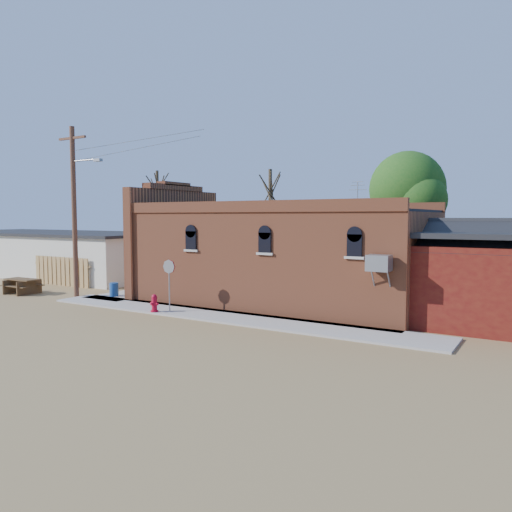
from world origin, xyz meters
The scene contains 15 objects.
ground centered at (0.00, 0.00, 0.00)m, with size 120.00×120.00×0.00m, color olive.
sidewalk_south centered at (1.50, 0.90, 0.04)m, with size 19.00×2.20×0.08m, color #9E9991.
sidewalk_west centered at (-6.30, 6.00, 0.04)m, with size 2.60×10.00×0.08m, color #9E9991.
brick_bar centered at (1.64, 5.49, 2.34)m, with size 16.40×7.97×6.30m.
red_shed centered at (11.50, 5.50, 2.27)m, with size 5.40×6.40×4.30m.
storage_building centered at (-19.00, 8.00, 1.60)m, with size 20.40×8.40×3.17m.
wood_fence centered at (-12.80, 3.80, 0.90)m, with size 5.20×0.10×1.80m, color #9A7045, non-canonical shape.
utility_pole centered at (-8.14, 1.20, 4.77)m, with size 3.12×0.26×9.00m.
tree_bare_near centered at (-3.00, 13.00, 5.96)m, with size 2.80×2.80×7.65m.
tree_bare_far centered at (-14.00, 14.00, 6.36)m, with size 2.80×2.80×8.16m.
tree_leafy centered at (6.00, 13.50, 5.93)m, with size 4.40×4.40×8.15m.
fire_hydrant centered at (-1.54, 0.00, 0.47)m, with size 0.46×0.45×0.79m.
stop_sign centered at (-1.12, 0.53, 1.86)m, with size 0.63×0.10×2.31m.
trash_barrel centered at (-6.43, 2.19, 0.44)m, with size 0.47×0.47×0.72m, color navy.
picnic_table centered at (-11.86, 0.50, 0.55)m, with size 2.08×1.62×0.84m.
Camera 1 is at (13.67, -16.42, 4.29)m, focal length 35.00 mm.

